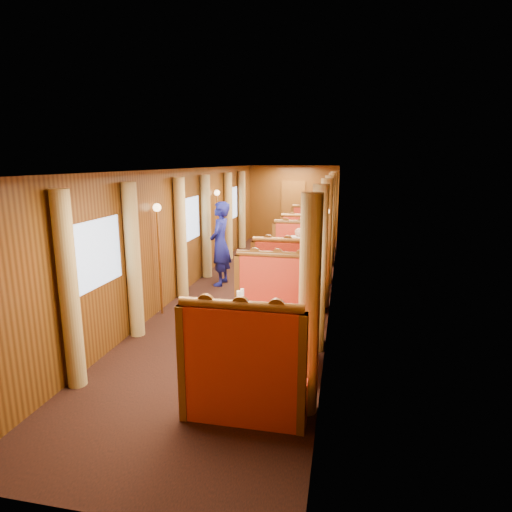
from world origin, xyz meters
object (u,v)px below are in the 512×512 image
(teapot_right, at_px, (258,315))
(fruit_plate, at_px, (283,321))
(banquette_far_aft, at_px, (311,235))
(rose_vase_far, at_px, (309,224))
(tea_tray, at_px, (254,317))
(teapot_left, at_px, (248,313))
(passenger, at_px, (299,249))
(banquette_near_aft, at_px, (275,313))
(table_near, at_px, (263,344))
(steward, at_px, (220,244))
(banquette_mid_fwd, at_px, (288,286))
(rose_vase_mid, at_px, (296,248))
(table_far, at_px, (309,243))
(banquette_near_fwd, at_px, (245,380))
(banquette_mid_aft, at_px, (300,261))
(banquette_far_fwd, at_px, (305,248))
(teapot_back, at_px, (257,310))

(teapot_right, xyz_separation_m, fruit_plate, (0.31, -0.04, -0.04))
(banquette_far_aft, height_order, rose_vase_far, banquette_far_aft)
(tea_tray, relative_size, teapot_left, 2.05)
(tea_tray, bearing_deg, passenger, 88.83)
(banquette_near_aft, xyz_separation_m, teapot_left, (-0.17, -1.11, 0.39))
(table_near, height_order, teapot_right, teapot_right)
(steward, bearing_deg, table_near, 24.26)
(banquette_mid_fwd, xyz_separation_m, fruit_plate, (0.27, -2.64, 0.35))
(rose_vase_mid, bearing_deg, banquette_far_aft, 90.22)
(table_far, height_order, tea_tray, tea_tray)
(fruit_plate, relative_size, rose_vase_far, 0.66)
(table_near, xyz_separation_m, rose_vase_far, (-0.01, 6.97, 0.55))
(banquette_near_aft, distance_m, banquette_far_aft, 7.00)
(banquette_near_aft, bearing_deg, table_far, 90.00)
(rose_vase_far, bearing_deg, banquette_far_aft, 89.29)
(banquette_near_fwd, xyz_separation_m, rose_vase_mid, (0.02, 4.49, 0.50))
(teapot_left, bearing_deg, tea_tray, -15.11)
(fruit_plate, distance_m, steward, 4.32)
(banquette_mid_fwd, xyz_separation_m, rose_vase_mid, (0.02, 0.99, 0.50))
(teapot_right, bearing_deg, teapot_left, -169.74)
(tea_tray, distance_m, passenger, 4.37)
(banquette_near_fwd, height_order, fruit_plate, banquette_near_fwd)
(teapot_right, bearing_deg, banquette_far_aft, 109.04)
(banquette_mid_aft, height_order, rose_vase_mid, banquette_mid_aft)
(teapot_left, bearing_deg, banquette_near_aft, 58.47)
(banquette_near_fwd, xyz_separation_m, banquette_far_fwd, (0.00, 7.00, 0.00))
(banquette_near_aft, height_order, banquette_far_fwd, same)
(banquette_near_aft, xyz_separation_m, fruit_plate, (0.27, -1.17, 0.35))
(banquette_near_aft, distance_m, fruit_plate, 1.25)
(table_far, height_order, banquette_far_fwd, banquette_far_fwd)
(banquette_near_aft, relative_size, teapot_back, 8.63)
(banquette_far_fwd, distance_m, teapot_right, 6.11)
(table_far, relative_size, banquette_far_aft, 0.78)
(tea_tray, xyz_separation_m, fruit_plate, (0.36, -0.07, 0.01))
(rose_vase_mid, bearing_deg, banquette_far_fwd, 90.39)
(teapot_back, relative_size, steward, 0.09)
(banquette_far_fwd, relative_size, tea_tray, 3.94)
(table_near, bearing_deg, tea_tray, -137.45)
(tea_tray, bearing_deg, fruit_plate, -10.84)
(banquette_near_fwd, relative_size, banquette_mid_fwd, 1.00)
(teapot_back, xyz_separation_m, fruit_plate, (0.36, -0.20, -0.04))
(tea_tray, distance_m, rose_vase_far, 7.05)
(banquette_mid_aft, height_order, tea_tray, banquette_mid_aft)
(tea_tray, distance_m, fruit_plate, 0.37)
(banquette_near_fwd, height_order, tea_tray, banquette_near_fwd)
(banquette_far_fwd, distance_m, fruit_plate, 6.15)
(banquette_far_aft, relative_size, tea_tray, 3.94)
(banquette_mid_fwd, distance_m, tea_tray, 2.59)
(table_near, relative_size, teapot_left, 6.32)
(teapot_back, relative_size, rose_vase_mid, 0.43)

